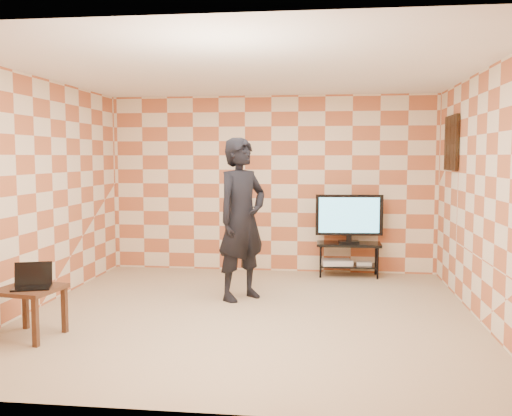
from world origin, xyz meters
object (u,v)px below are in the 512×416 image
at_px(tv_stand, 349,252).
at_px(side_table, 30,296).
at_px(tv, 349,216).
at_px(person, 242,219).

distance_m(tv_stand, side_table, 4.60).
relative_size(tv, person, 0.49).
distance_m(tv, side_table, 4.62).
bearing_deg(tv_stand, tv, -94.23).
height_order(tv, side_table, tv).
bearing_deg(tv_stand, person, -131.88).
xyz_separation_m(tv, side_table, (-3.21, -3.30, -0.49)).
relative_size(tv, side_table, 1.58).
distance_m(tv_stand, tv, 0.53).
relative_size(tv_stand, tv, 0.95).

